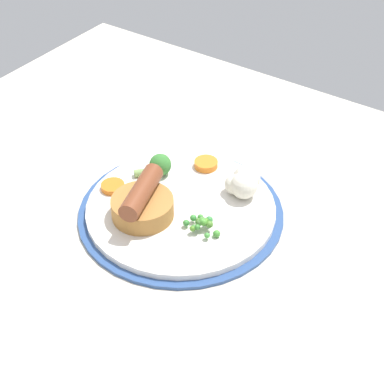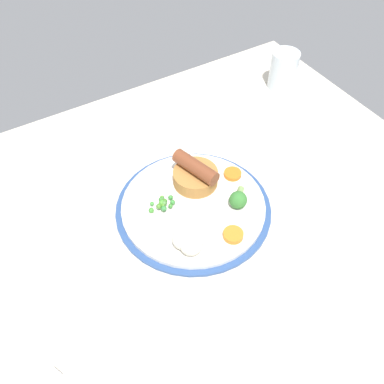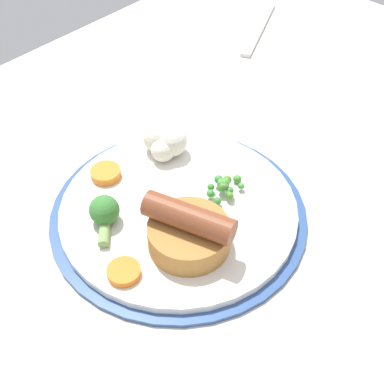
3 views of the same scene
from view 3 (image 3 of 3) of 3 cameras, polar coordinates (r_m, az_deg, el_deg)
The scene contains 9 objects.
dining_table at distance 63.71cm, azimuth 1.65°, elevation -0.09°, with size 110.00×80.00×3.00cm, color beige.
dinner_plate at distance 58.76cm, azimuth -1.44°, elevation -2.13°, with size 28.17×28.17×1.40cm.
sausage_pudding at distance 53.06cm, azimuth -0.34°, elevation -4.17°, with size 8.35×9.64×5.40cm.
pea_pile at distance 58.98cm, azimuth 3.45°, elevation 0.68°, with size 5.22×3.36×1.92cm.
broccoli_floret_near at distance 56.26cm, azimuth -9.34°, elevation -2.16°, with size 4.68×4.74×3.21cm.
cauliflower_floret at distance 63.60cm, azimuth -2.84°, elevation 5.55°, with size 5.20×5.43×3.85cm.
carrot_slice_0 at distance 52.48cm, azimuth -7.28°, elevation -8.45°, with size 3.32×3.32×0.78cm, color orange.
carrot_slice_1 at distance 61.97cm, azimuth -9.19°, elevation 1.98°, with size 3.45×3.45×0.97cm, color orange.
fork at distance 92.76cm, azimuth 7.12°, elevation 16.92°, with size 18.00×1.60×0.60cm, color silver.
Camera 3 is at (-34.34, -28.82, 46.76)cm, focal length 50.00 mm.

